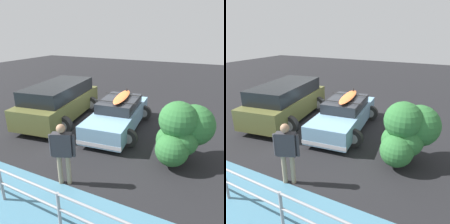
% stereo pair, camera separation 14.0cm
% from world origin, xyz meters
% --- Properties ---
extents(ground_plane, '(44.00, 44.00, 0.02)m').
position_xyz_m(ground_plane, '(0.00, 0.00, -0.01)').
color(ground_plane, black).
rests_on(ground_plane, ground).
extents(sedan_car, '(2.60, 4.52, 1.56)m').
position_xyz_m(sedan_car, '(-0.64, 0.35, 0.62)').
color(sedan_car, '#729EBC').
rests_on(sedan_car, ground).
extents(suv_car, '(3.08, 5.02, 1.70)m').
position_xyz_m(suv_car, '(2.26, 0.54, 0.89)').
color(suv_car, brown).
rests_on(suv_car, ground).
extents(person_bystander, '(0.64, 0.37, 1.76)m').
position_xyz_m(person_bystander, '(-0.81, 4.27, 1.05)').
color(person_bystander, gray).
rests_on(person_bystander, ground).
extents(railing_fence, '(8.99, 0.36, 0.91)m').
position_xyz_m(railing_fence, '(-0.72, 5.47, 0.62)').
color(railing_fence, gray).
rests_on(railing_fence, ground).
extents(bush_near_left, '(1.74, 1.89, 2.00)m').
position_xyz_m(bush_near_left, '(-3.39, 1.82, 0.97)').
color(bush_near_left, '#4C3828').
rests_on(bush_near_left, ground).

